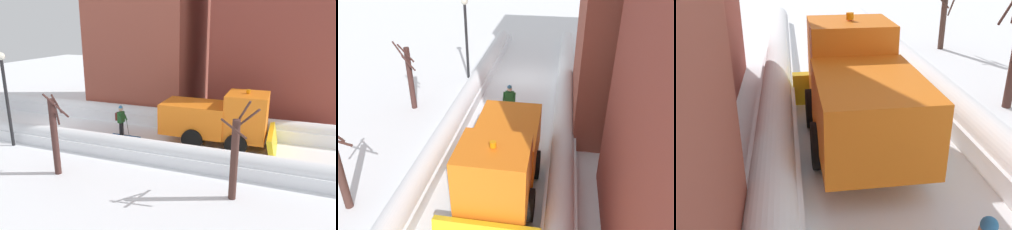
% 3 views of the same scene
% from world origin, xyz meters
% --- Properties ---
extents(ground_plane, '(80.00, 80.00, 0.00)m').
position_xyz_m(ground_plane, '(0.00, 10.00, 0.00)').
color(ground_plane, white).
extents(snowbank_left, '(1.10, 36.00, 1.12)m').
position_xyz_m(snowbank_left, '(-2.56, 10.00, 0.50)').
color(snowbank_left, white).
rests_on(snowbank_left, ground).
extents(snowbank_right, '(1.10, 36.00, 0.99)m').
position_xyz_m(snowbank_right, '(2.56, 10.00, 0.42)').
color(snowbank_right, white).
rests_on(snowbank_right, ground).
extents(plow_truck, '(3.20, 5.98, 3.12)m').
position_xyz_m(plow_truck, '(-0.45, 10.63, 1.48)').
color(plow_truck, orange).
rests_on(plow_truck, ground).
extents(skier, '(0.62, 1.80, 1.81)m').
position_xyz_m(skier, '(0.13, 5.12, 1.00)').
color(skier, black).
rests_on(skier, ground).
extents(traffic_light_pole, '(0.28, 0.42, 4.46)m').
position_xyz_m(traffic_light_pole, '(-3.17, 2.14, 3.13)').
color(traffic_light_pole, black).
rests_on(traffic_light_pole, ground).
extents(street_lamp, '(0.40, 0.40, 4.89)m').
position_xyz_m(street_lamp, '(3.48, 0.45, 3.12)').
color(street_lamp, black).
rests_on(street_lamp, ground).
extents(bare_tree_near, '(1.04, 0.68, 3.67)m').
position_xyz_m(bare_tree_near, '(5.30, 4.88, 1.76)').
color(bare_tree_near, '#452925').
rests_on(bare_tree_near, ground).
extents(bare_tree_mid, '(1.15, 1.28, 3.77)m').
position_xyz_m(bare_tree_mid, '(4.67, 12.25, 1.67)').
color(bare_tree_mid, '#492C26').
rests_on(bare_tree_mid, ground).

